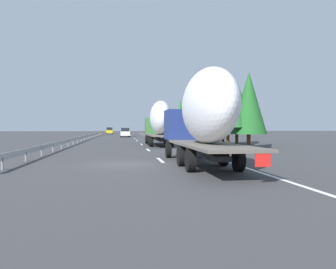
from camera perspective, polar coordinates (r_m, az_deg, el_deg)
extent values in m
plane|color=#38383A|center=(59.17, -7.03, -0.76)|extent=(260.00, 260.00, 0.00)
cube|color=white|center=(21.36, -1.25, -4.13)|extent=(3.20, 0.20, 0.01)
cube|color=white|center=(30.97, -3.22, -2.49)|extent=(3.20, 0.20, 0.01)
cube|color=white|center=(41.04, -4.28, -1.59)|extent=(3.20, 0.20, 0.01)
cube|color=white|center=(53.85, -5.06, -0.94)|extent=(3.20, 0.20, 0.01)
cube|color=white|center=(63.17, -5.43, -0.63)|extent=(3.20, 0.20, 0.01)
cube|color=white|center=(72.52, -5.70, -0.40)|extent=(3.20, 0.20, 0.01)
cube|color=white|center=(86.78, -6.01, -0.14)|extent=(3.20, 0.20, 0.01)
cube|color=white|center=(84.14, -5.96, -0.19)|extent=(3.20, 0.20, 0.01)
cube|color=white|center=(108.42, -6.31, 0.11)|extent=(3.20, 0.20, 0.01)
cube|color=white|center=(108.93, -6.32, 0.12)|extent=(3.20, 0.20, 0.01)
cube|color=white|center=(64.45, -2.17, -0.59)|extent=(110.00, 0.20, 0.01)
cube|color=#387038|center=(42.54, -1.98, 1.40)|extent=(2.40, 2.50, 1.90)
cube|color=black|center=(43.64, -2.12, 2.05)|extent=(0.08, 2.12, 0.80)
cube|color=#262628|center=(39.82, -1.59, -0.72)|extent=(10.14, 0.70, 0.24)
cube|color=#59544C|center=(37.07, -1.15, -0.13)|extent=(8.62, 2.50, 0.12)
ellipsoid|color=white|center=(37.46, -1.21, 2.71)|extent=(6.42, 2.20, 3.57)
cube|color=red|center=(32.93, 0.87, -0.71)|extent=(0.04, 0.56, 0.56)
cylinder|color=black|center=(42.48, -3.45, -0.80)|extent=(1.04, 0.30, 1.04)
cylinder|color=black|center=(42.69, -0.50, -0.79)|extent=(1.04, 0.30, 1.04)
cylinder|color=black|center=(38.18, -2.99, -1.02)|extent=(1.04, 0.35, 1.04)
cylinder|color=black|center=(38.42, 0.28, -1.01)|extent=(1.04, 0.35, 1.04)
cylinder|color=black|center=(35.79, -2.68, -1.17)|extent=(1.04, 0.35, 1.04)
cylinder|color=black|center=(36.04, 0.80, -1.15)|extent=(1.04, 0.35, 1.04)
cube|color=navy|center=(23.06, 2.78, 1.60)|extent=(2.40, 2.50, 1.90)
cube|color=black|center=(24.15, 2.31, 2.76)|extent=(0.08, 2.12, 0.80)
cube|color=#262628|center=(20.07, 4.35, -2.57)|extent=(11.35, 0.70, 0.24)
cube|color=#59544C|center=(17.04, 6.49, -1.66)|extent=(9.94, 2.50, 0.12)
ellipsoid|color=white|center=(17.14, 6.44, 4.57)|extent=(7.22, 2.20, 3.59)
cube|color=red|center=(12.58, 15.03, -3.78)|extent=(0.04, 0.56, 0.56)
cylinder|color=black|center=(22.93, 0.06, -2.48)|extent=(1.04, 0.30, 1.04)
cylinder|color=black|center=(23.32, 5.43, -2.42)|extent=(1.04, 0.30, 1.04)
cylinder|color=black|center=(18.03, 2.16, -3.47)|extent=(1.04, 0.35, 1.04)
cylinder|color=black|center=(18.53, 8.89, -3.36)|extent=(1.04, 0.35, 1.04)
cylinder|color=black|center=(15.68, 3.64, -4.17)|extent=(1.04, 0.35, 1.04)
cylinder|color=black|center=(16.25, 11.30, -4.00)|extent=(1.04, 0.35, 1.04)
cube|color=gold|center=(104.38, -9.38, 0.47)|extent=(4.40, 1.86, 0.84)
cube|color=black|center=(104.05, -9.39, 0.92)|extent=(2.42, 1.63, 0.79)
cylinder|color=black|center=(105.78, -9.81, 0.25)|extent=(0.64, 0.22, 0.64)
cylinder|color=black|center=(105.73, -8.91, 0.25)|extent=(0.64, 0.22, 0.64)
cylinder|color=black|center=(103.06, -9.87, 0.23)|extent=(0.64, 0.22, 0.64)
cylinder|color=black|center=(103.00, -8.95, 0.23)|extent=(0.64, 0.22, 0.64)
cube|color=white|center=(72.08, -6.92, 0.17)|extent=(4.79, 1.85, 0.84)
cube|color=black|center=(71.71, -6.92, 0.78)|extent=(2.64, 1.63, 0.70)
cylinder|color=black|center=(73.57, -7.58, -0.14)|extent=(0.64, 0.22, 0.64)
cylinder|color=black|center=(73.59, -6.29, -0.13)|extent=(0.64, 0.22, 0.64)
cylinder|color=black|center=(70.60, -7.58, -0.19)|extent=(0.64, 0.22, 0.64)
cylinder|color=black|center=(70.62, -6.24, -0.19)|extent=(0.64, 0.22, 0.64)
cube|color=#ADB2B7|center=(80.28, -6.98, 0.27)|extent=(4.62, 1.73, 0.84)
cube|color=black|center=(79.92, -6.98, 0.81)|extent=(2.54, 1.52, 0.68)
cylinder|color=black|center=(81.71, -7.53, -0.01)|extent=(0.64, 0.22, 0.64)
cylinder|color=black|center=(81.73, -6.46, 0.00)|extent=(0.64, 0.22, 0.64)
cylinder|color=black|center=(78.85, -7.53, -0.05)|extent=(0.64, 0.22, 0.64)
cylinder|color=black|center=(78.86, -6.42, -0.05)|extent=(0.64, 0.22, 0.64)
cylinder|color=gray|center=(59.30, -0.54, 0.56)|extent=(0.10, 0.10, 2.70)
cube|color=#2D569E|center=(59.30, -0.54, 2.20)|extent=(0.06, 0.90, 0.70)
cylinder|color=#472D19|center=(43.08, 11.02, -0.40)|extent=(0.37, 0.37, 1.64)
cone|color=#194C1E|center=(43.14, 11.04, 4.61)|extent=(3.97, 3.97, 5.89)
cylinder|color=#472D19|center=(68.18, 1.95, 0.19)|extent=(0.32, 0.32, 1.63)
cone|color=#286B2D|center=(68.22, 1.95, 3.29)|extent=(2.42, 2.42, 5.76)
cylinder|color=#472D19|center=(34.26, 9.62, -0.51)|extent=(0.30, 0.30, 1.97)
cone|color=#286B2D|center=(34.34, 9.64, 5.41)|extent=(3.51, 3.51, 5.12)
cylinder|color=#472D19|center=(43.09, 6.48, -0.57)|extent=(0.29, 0.29, 1.36)
cone|color=#1E5B23|center=(43.12, 6.49, 3.70)|extent=(3.96, 3.96, 5.06)
cylinder|color=#472D19|center=(34.55, 12.86, -1.03)|extent=(0.37, 0.37, 1.34)
cone|color=#1E5B23|center=(34.60, 12.89, 5.00)|extent=(3.41, 3.41, 5.94)
cylinder|color=#472D19|center=(37.13, 8.85, -0.50)|extent=(0.28, 0.28, 1.81)
cone|color=#194C1E|center=(37.22, 8.87, 5.38)|extent=(3.64, 3.64, 5.82)
cube|color=#9EA0A5|center=(62.39, -12.57, -0.13)|extent=(94.00, 0.06, 0.32)
cube|color=slate|center=(18.11, -25.16, -4.26)|extent=(0.10, 0.10, 0.60)
cube|color=slate|center=(22.02, -21.94, -3.29)|extent=(0.10, 0.10, 0.60)
cube|color=slate|center=(25.99, -19.70, -2.60)|extent=(0.10, 0.10, 0.60)
cube|color=slate|center=(29.99, -18.05, -2.10)|extent=(0.10, 0.10, 0.60)
cube|color=slate|center=(34.01, -16.80, -1.71)|extent=(0.10, 0.10, 0.60)
cube|color=slate|center=(38.05, -15.81, -1.40)|extent=(0.10, 0.10, 0.60)
cube|color=slate|center=(42.09, -15.01, -1.16)|extent=(0.10, 0.10, 0.60)
cube|color=slate|center=(46.14, -14.35, -0.95)|extent=(0.10, 0.10, 0.60)
cube|color=slate|center=(50.20, -13.80, -0.78)|extent=(0.10, 0.10, 0.60)
cube|color=slate|center=(54.27, -13.33, -0.64)|extent=(0.10, 0.10, 0.60)
cube|color=slate|center=(58.33, -12.92, -0.51)|extent=(0.10, 0.10, 0.60)
cube|color=slate|center=(62.40, -12.57, -0.40)|extent=(0.10, 0.10, 0.60)
cube|color=slate|center=(66.47, -12.26, -0.31)|extent=(0.10, 0.10, 0.60)
cube|color=slate|center=(70.54, -11.99, -0.22)|extent=(0.10, 0.10, 0.60)
cube|color=slate|center=(74.62, -11.75, -0.15)|extent=(0.10, 0.10, 0.60)
cube|color=slate|center=(78.69, -11.53, -0.08)|extent=(0.10, 0.10, 0.60)
cube|color=slate|center=(82.77, -11.33, -0.02)|extent=(0.10, 0.10, 0.60)
cube|color=slate|center=(86.85, -11.16, 0.04)|extent=(0.10, 0.10, 0.60)
cube|color=slate|center=(90.93, -10.99, 0.09)|extent=(0.10, 0.10, 0.60)
cube|color=slate|center=(95.00, -10.85, 0.13)|extent=(0.10, 0.10, 0.60)
cube|color=slate|center=(99.08, -10.71, 0.17)|extent=(0.10, 0.10, 0.60)
cube|color=slate|center=(103.17, -10.58, 0.21)|extent=(0.10, 0.10, 0.60)
cube|color=slate|center=(107.25, -10.47, 0.25)|extent=(0.10, 0.10, 0.60)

